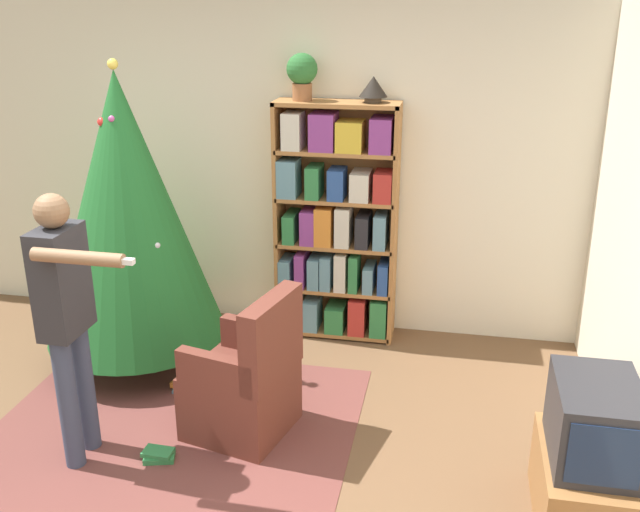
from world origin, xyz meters
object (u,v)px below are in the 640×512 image
bookshelf (336,227)px  standing_person (66,310)px  television (595,422)px  potted_plant (302,73)px  christmas_tree (127,210)px  table_lamp (373,88)px  armchair (246,384)px

bookshelf → standing_person: bearing=-121.9°
television → potted_plant: bearing=134.3°
christmas_tree → standing_person: bearing=-81.6°
potted_plant → table_lamp: (0.51, -0.00, -0.09)m
television → armchair: 1.96m
armchair → potted_plant: size_ratio=2.80×
television → christmas_tree: christmas_tree is taller
christmas_tree → table_lamp: (1.57, 0.72, 0.77)m
christmas_tree → standing_person: 1.17m
television → armchair: size_ratio=0.61×
christmas_tree → bookshelf: bearing=28.4°
standing_person → table_lamp: size_ratio=7.88×
potted_plant → table_lamp: potted_plant is taller
armchair → potted_plant: (0.04, 1.43, 1.68)m
television → standing_person: standing_person is taller
television → armchair: (-1.89, 0.46, -0.28)m
potted_plant → table_lamp: bearing=-0.0°
bookshelf → christmas_tree: christmas_tree is taller
bookshelf → table_lamp: 1.06m
standing_person → table_lamp: table_lamp is taller
bookshelf → potted_plant: size_ratio=5.50×
bookshelf → christmas_tree: size_ratio=0.84×
television → christmas_tree: (-2.91, 1.17, 0.54)m
bookshelf → christmas_tree: bearing=-151.6°
television → armchair: bearing=166.3°
television → potted_plant: 2.99m
television → standing_person: size_ratio=0.36×
bookshelf → television: 2.48m
standing_person → potted_plant: 2.32m
potted_plant → bookshelf: bearing=-1.7°
bookshelf → table_lamp: table_lamp is taller
standing_person → potted_plant: potted_plant is taller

